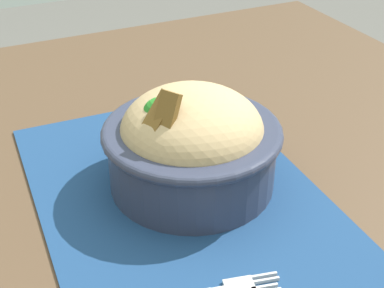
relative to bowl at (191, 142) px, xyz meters
name	(u,v)px	position (x,y,z in m)	size (l,w,h in m)	color
table	(197,245)	(0.03, -0.01, -0.12)	(1.06, 0.98, 0.71)	#4C3826
placemat	(186,207)	(0.04, -0.02, -0.05)	(0.45, 0.29, 0.00)	navy
bowl	(191,142)	(0.00, 0.00, 0.00)	(0.19, 0.19, 0.13)	#2D3347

